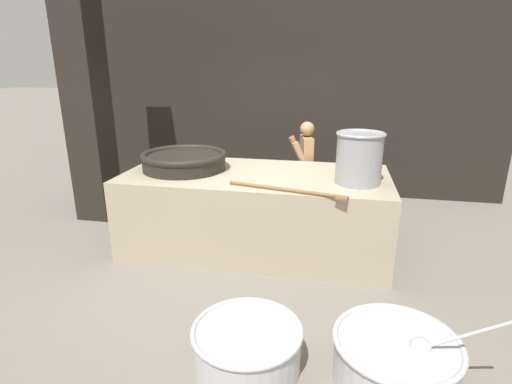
{
  "coord_description": "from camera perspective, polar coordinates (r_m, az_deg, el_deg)",
  "views": [
    {
      "loc": [
        0.93,
        -4.61,
        2.24
      ],
      "look_at": [
        0.0,
        0.0,
        0.72
      ],
      "focal_mm": 28.0,
      "sensor_mm": 36.0,
      "label": 1
    }
  ],
  "objects": [
    {
      "name": "support_pillar",
      "position": [
        6.26,
        -23.39,
        14.8
      ],
      "size": [
        0.49,
        0.49,
        4.11
      ],
      "primitive_type": "cube",
      "color": "black",
      "rests_on": "ground_plane"
    },
    {
      "name": "cook",
      "position": [
        5.86,
        7.03,
        3.44
      ],
      "size": [
        0.41,
        0.58,
        1.46
      ],
      "rotation": [
        0.0,
        0.0,
        3.37
      ],
      "color": "#9E7551",
      "rests_on": "ground_plane"
    },
    {
      "name": "stirring_paddle",
      "position": [
        4.17,
        5.04,
        0.22
      ],
      "size": [
        1.29,
        0.35,
        0.04
      ],
      "rotation": [
        0.0,
        0.0,
        -0.22
      ],
      "color": "brown",
      "rests_on": "hearth_platform"
    },
    {
      "name": "hearth_platform",
      "position": [
        5.02,
        -0.0,
        -2.61
      ],
      "size": [
        3.2,
        1.5,
        0.96
      ],
      "color": "tan",
      "rests_on": "ground_plane"
    },
    {
      "name": "back_wall",
      "position": [
        7.17,
        4.12,
        16.37
      ],
      "size": [
        7.45,
        0.24,
        4.11
      ],
      "primitive_type": "cube",
      "color": "black",
      "rests_on": "ground_plane"
    },
    {
      "name": "prep_bowl_meat",
      "position": [
        3.26,
        -1.27,
        -21.09
      ],
      "size": [
        0.85,
        0.85,
        0.35
      ],
      "color": "#B7B7BC",
      "rests_on": "ground_plane"
    },
    {
      "name": "stock_pot",
      "position": [
        4.54,
        14.53,
        4.81
      ],
      "size": [
        0.53,
        0.53,
        0.57
      ],
      "color": "gray",
      "rests_on": "hearth_platform"
    },
    {
      "name": "prep_bowl_vegetables",
      "position": [
        3.29,
        19.29,
        -21.5
      ],
      "size": [
        1.18,
        0.92,
        0.75
      ],
      "color": "#B7B7BC",
      "rests_on": "ground_plane"
    },
    {
      "name": "giant_wok_near",
      "position": [
        5.12,
        -10.22,
        4.54
      ],
      "size": [
        1.08,
        1.08,
        0.22
      ],
      "color": "black",
      "rests_on": "hearth_platform"
    },
    {
      "name": "ground_plane",
      "position": [
        5.21,
        -0.0,
        -7.57
      ],
      "size": [
        60.0,
        60.0,
        0.0
      ],
      "primitive_type": "plane",
      "color": "slate"
    }
  ]
}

